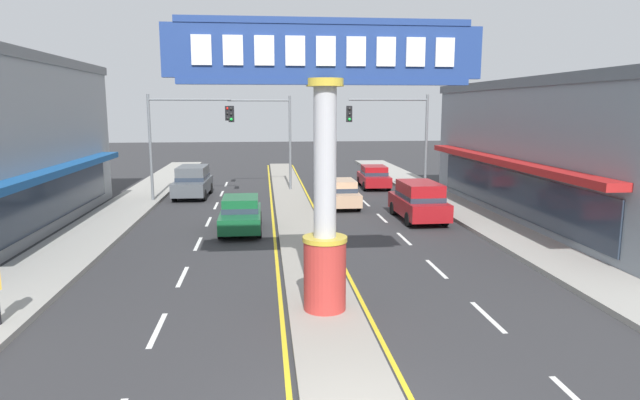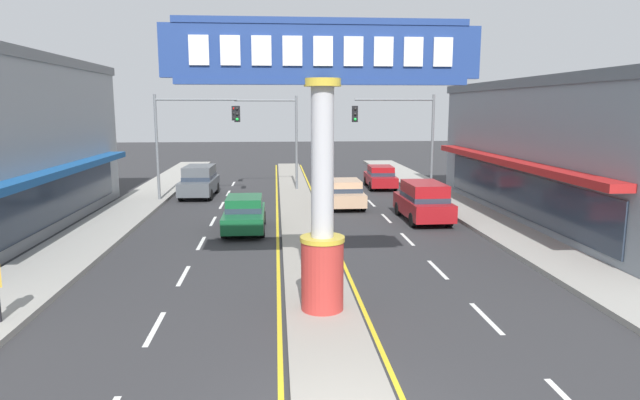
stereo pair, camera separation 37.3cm
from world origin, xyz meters
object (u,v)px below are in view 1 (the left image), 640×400
Objects in this scene: sedan_mid_left_lane at (241,214)px; traffic_light_median_far at (267,127)px; district_sign at (325,152)px; traffic_light_right_side at (397,129)px; storefront_right at (605,151)px; suv_near_left_lane at (419,201)px; sedan_far_left_oncoming at (374,176)px; sedan_far_right_lane at (340,193)px; traffic_light_left_side at (181,129)px; suv_near_right_lane at (193,181)px.

traffic_light_median_far is at bearing 83.61° from sedan_mid_left_lane.
traffic_light_right_side is at bearing 70.61° from district_sign.
suv_near_left_lane is at bearing 175.31° from storefront_right.
storefront_right is 10.92m from traffic_light_right_side.
traffic_light_median_far is 1.42× the size of sedan_far_left_oncoming.
sedan_mid_left_lane is (-17.51, -0.72, -2.62)m from storefront_right.
sedan_far_right_lane is (-12.26, 4.84, -2.62)m from storefront_right.
traffic_light_left_side is 3.83m from suv_near_right_lane.
suv_near_right_lane is at bearing 156.37° from storefront_right.
suv_near_right_lane is (-20.81, 9.10, -2.42)m from storefront_right.
suv_near_right_lane is at bearing 144.76° from suv_near_left_lane.
suv_near_right_lane is at bearing -158.91° from traffic_light_median_far.
sedan_mid_left_lane is at bearing -133.37° from sedan_far_right_lane.
suv_near_left_lane reaches higher than sedan_far_right_lane.
traffic_light_right_side is (12.42, -0.53, 0.00)m from traffic_light_left_side.
district_sign is 21.30m from suv_near_right_lane.
traffic_light_median_far reaches higher than sedan_far_left_oncoming.
district_sign reaches higher than sedan_far_right_lane.
sedan_mid_left_lane is (-5.25, -5.56, 0.00)m from sedan_far_right_lane.
traffic_light_left_side and traffic_light_right_side have the same top height.
sedan_far_right_lane is (-3.58, -1.74, -3.46)m from traffic_light_right_side.
suv_near_right_lane is at bearing 168.24° from traffic_light_right_side.
traffic_light_left_side is at bearing 114.60° from sedan_mid_left_lane.
traffic_light_left_side is 1.42× the size of sedan_far_left_oncoming.
suv_near_right_lane reaches higher than sedan_far_right_lane.
suv_near_left_lane is at bearing -27.72° from traffic_light_left_side.
district_sign is 1.28× the size of traffic_light_right_side.
sedan_mid_left_lane is at bearing -124.39° from sedan_far_left_oncoming.
traffic_light_left_side is 1.00× the size of traffic_light_median_far.
suv_near_left_lane is (7.25, -10.14, -3.21)m from traffic_light_median_far.
traffic_light_right_side is at bearing 25.88° from sedan_far_right_lane.
storefront_right is at bearing -4.69° from suv_near_left_lane.
storefront_right is 22.84m from suv_near_right_lane.
traffic_light_median_far is 5.88m from suv_near_right_lane.
traffic_light_left_side is at bearing -159.00° from sedan_far_left_oncoming.
storefront_right reaches higher than suv_near_right_lane.
sedan_far_right_lane and sedan_far_left_oncoming have the same top height.
storefront_right is at bearing -33.86° from traffic_light_median_far.
traffic_light_left_side is 1.33× the size of suv_near_right_lane.
traffic_light_right_side and traffic_light_median_far have the same top height.
sedan_mid_left_lane is (-8.84, -7.30, -3.46)m from traffic_light_right_side.
suv_near_right_lane is 14.51m from suv_near_left_lane.
district_sign is 1.28× the size of traffic_light_median_far.
sedan_far_left_oncoming is (-8.96, 11.77, -2.62)m from storefront_right.
sedan_far_left_oncoming is at bearing 93.17° from traffic_light_right_side.
sedan_mid_left_lane is (-8.55, -1.45, -0.20)m from suv_near_left_lane.
traffic_light_left_side is 1.34× the size of suv_near_left_lane.
sedan_mid_left_lane is (3.59, -7.83, -3.46)m from traffic_light_left_side.
traffic_light_median_far is 1.34× the size of suv_near_left_lane.
sedan_far_left_oncoming is at bearing 64.56° from sedan_far_right_lane.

